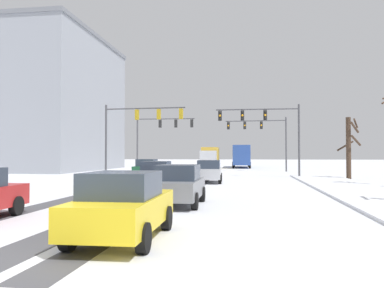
{
  "coord_description": "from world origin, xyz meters",
  "views": [
    {
      "loc": [
        4.12,
        -7.06,
        2.04
      ],
      "look_at": [
        0.0,
        21.31,
        2.8
      ],
      "focal_mm": 36.48,
      "sensor_mm": 36.0,
      "label": 1
    }
  ],
  "objects": [
    {
      "name": "car_grey_fourth",
      "position": [
        1.34,
        8.35,
        0.82
      ],
      "size": [
        1.87,
        4.12,
        1.62
      ],
      "color": "slate",
      "rests_on": "ground"
    },
    {
      "name": "box_truck_delivery",
      "position": [
        -1.19,
        46.9,
        1.63
      ],
      "size": [
        2.43,
        7.45,
        3.02
      ],
      "color": "#B7BABF",
      "rests_on": "ground"
    },
    {
      "name": "car_dark_green_lead",
      "position": [
        -4.69,
        26.19,
        0.82
      ],
      "size": [
        1.94,
        4.15,
        1.62
      ],
      "color": "#194C2D",
      "rests_on": "ground"
    },
    {
      "name": "wheel_track_right_lane",
      "position": [
        0.66,
        15.22,
        0.0
      ],
      "size": [
        0.86,
        33.49,
        0.01
      ],
      "primitive_type": "cube",
      "color": "#4C4C51",
      "rests_on": "ground"
    },
    {
      "name": "wheel_track_center",
      "position": [
        -0.68,
        15.22,
        0.0
      ],
      "size": [
        1.13,
        33.49,
        0.01
      ],
      "primitive_type": "cube",
      "color": "#4C4C51",
      "rests_on": "ground"
    },
    {
      "name": "car_silver_second",
      "position": [
        1.29,
        20.93,
        0.82
      ],
      "size": [
        1.99,
        4.18,
        1.62
      ],
      "color": "#B7BABF",
      "rests_on": "ground"
    },
    {
      "name": "ground_plane",
      "position": [
        0.0,
        0.0,
        0.0
      ],
      "size": [
        300.0,
        300.0,
        0.0
      ],
      "primitive_type": "plane",
      "color": "silver"
    },
    {
      "name": "bare_tree_sidewalk_far",
      "position": [
        12.35,
        26.57,
        2.72
      ],
      "size": [
        1.84,
        1.87,
        5.11
      ],
      "color": "#423023",
      "rests_on": "ground"
    },
    {
      "name": "car_yellow_cab_sixth",
      "position": [
        1.14,
        1.96,
        0.82
      ],
      "size": [
        1.9,
        4.14,
        1.62
      ],
      "color": "yellow",
      "rests_on": "ground"
    },
    {
      "name": "traffic_signal_near_left",
      "position": [
        -5.61,
        26.31,
        4.83
      ],
      "size": [
        7.37,
        0.6,
        6.5
      ],
      "color": "#47474C",
      "rests_on": "ground"
    },
    {
      "name": "car_black_third",
      "position": [
        -1.41,
        15.98,
        0.82
      ],
      "size": [
        2.01,
        4.19,
        1.62
      ],
      "color": "black",
      "rests_on": "ground"
    },
    {
      "name": "traffic_signal_near_right",
      "position": [
        5.57,
        28.39,
        4.84
      ],
      "size": [
        7.46,
        0.43,
        6.5
      ],
      "color": "#47474C",
      "rests_on": "ground"
    },
    {
      "name": "traffic_signal_far_right",
      "position": [
        5.63,
        40.58,
        4.83
      ],
      "size": [
        7.32,
        0.6,
        6.5
      ],
      "color": "#47474C",
      "rests_on": "ground"
    },
    {
      "name": "sidewalk_kerb_right",
      "position": [
        9.96,
        13.7,
        0.06
      ],
      "size": [
        4.0,
        33.49,
        0.12
      ],
      "primitive_type": "cube",
      "color": "white",
      "rests_on": "ground"
    },
    {
      "name": "wheel_track_left_lane",
      "position": [
        -3.93,
        15.22,
        0.0
      ],
      "size": [
        1.02,
        33.49,
        0.01
      ],
      "primitive_type": "cube",
      "color": "#4C4C51",
      "rests_on": "ground"
    },
    {
      "name": "bus_oncoming",
      "position": [
        3.03,
        53.75,
        1.99
      ],
      "size": [
        2.85,
        11.05,
        3.38
      ],
      "color": "#284793",
      "rests_on": "ground"
    },
    {
      "name": "office_building_far_left_block",
      "position": [
        -27.24,
        40.92,
        8.69
      ],
      "size": [
        24.84,
        21.22,
        17.38
      ],
      "color": "#9399A3",
      "rests_on": "ground"
    },
    {
      "name": "traffic_signal_far_left",
      "position": [
        -5.88,
        36.54,
        4.81
      ],
      "size": [
        6.74,
        0.53,
        6.5
      ],
      "color": "#47474C",
      "rests_on": "ground"
    }
  ]
}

